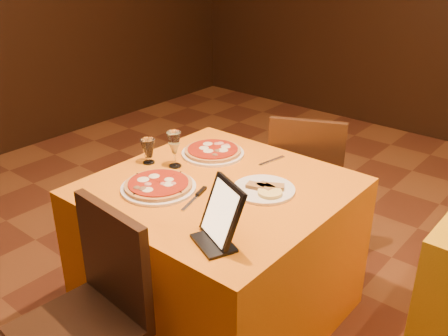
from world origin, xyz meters
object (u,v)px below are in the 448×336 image
Objects in this scene: chair_main_near at (78,330)px; pizza_near at (158,186)px; water_glass at (148,151)px; tablet at (222,212)px; pizza_far at (213,152)px; wine_glass at (174,149)px; chair_main_far at (307,180)px; main_table at (219,251)px.

pizza_near is (-0.19, 0.62, 0.31)m from chair_main_near.
water_glass reaches higher than pizza_near.
chair_main_near reaches higher than pizza_near.
pizza_near is at bearing -171.48° from tablet.
pizza_near is 0.31m from water_glass.
chair_main_near is at bearing -61.01° from water_glass.
pizza_near is at bearing -81.60° from pizza_far.
wine_glass is at bearing 114.34° from chair_main_near.
chair_main_near reaches higher than water_glass.
tablet is (0.49, -0.13, 0.10)m from pizza_near.
pizza_near is 0.26m from wine_glass.
chair_main_far is 0.95m from wine_glass.
chair_main_near is at bearing -98.84° from tablet.
wine_glass is at bearing 44.87° from chair_main_far.
main_table is 0.56m from wine_glass.
pizza_far is 1.37× the size of tablet.
chair_main_far is 1.04m from water_glass.
chair_main_far reaches higher than water_glass.
wine_glass reaches higher than main_table.
chair_main_near is at bearing -90.00° from main_table.
water_glass reaches higher than pizza_far.
wine_glass is (-0.05, -0.24, 0.08)m from pizza_far.
pizza_far is (-0.25, 0.25, 0.39)m from main_table.
wine_glass reaches higher than water_glass.
chair_main_far reaches higher than main_table.
water_glass is 0.80m from tablet.
main_table is 0.83m from chair_main_far.
wine_glass is (-0.30, -0.81, 0.39)m from chair_main_far.
main_table is 0.53m from pizza_far.
chair_main_far is 3.73× the size of tablet.
pizza_near is at bearing -131.51° from main_table.
wine_glass is (-0.30, 0.84, 0.39)m from chair_main_near.
tablet is at bearing 79.96° from chair_main_far.
pizza_near is at bearing 111.35° from chair_main_near.
chair_main_far is 0.70m from pizza_far.
main_table is at bearing 5.46° from water_glass.
water_glass is at bearing -122.03° from pizza_far.
tablet reaches higher than chair_main_near.
main_table is 1.21× the size of chair_main_near.
chair_main_far is 4.79× the size of wine_glass.
chair_main_far is at bearing 94.65° from chair_main_near.
main_table is 3.29× the size of pizza_far.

